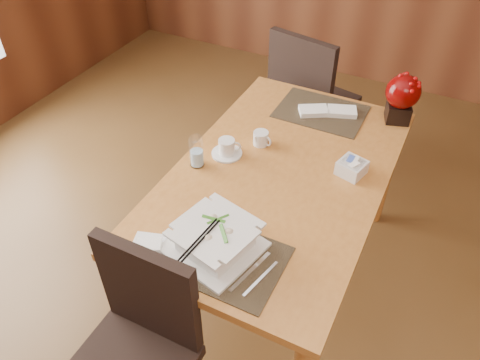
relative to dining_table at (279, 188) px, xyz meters
The scene contains 13 objects.
dining_table is the anchor object (origin of this frame).
placemat_near 0.56m from the dining_table, 90.00° to the right, with size 0.45×0.33×0.01m, color black.
placemat_far 0.56m from the dining_table, 90.00° to the left, with size 0.45×0.33×0.01m, color black.
soup_setting 0.55m from the dining_table, 94.40° to the right, with size 0.36×0.36×0.12m.
coffee_cup 0.31m from the dining_table, behind, with size 0.14×0.14×0.08m.
water_glass 0.42m from the dining_table, 161.38° to the right, with size 0.07×0.07×0.15m, color white.
creamer_jug 0.26m from the dining_table, 137.64° to the left, with size 0.09×0.09×0.07m, color silver, non-canonical shape.
sugar_caddy 0.34m from the dining_table, 25.23° to the left, with size 0.11×0.11×0.07m, color silver.
berry_decor 0.79m from the dining_table, 60.41° to the left, with size 0.17×0.17×0.25m.
napkins_far 0.56m from the dining_table, 85.20° to the left, with size 0.30×0.11×0.03m, color white, non-canonical shape.
bread_plate 0.69m from the dining_table, 113.07° to the right, with size 0.14×0.14×0.01m, color silver.
near_chair 0.90m from the dining_table, 102.37° to the right, with size 0.42×0.43×0.91m.
far_chair 1.02m from the dining_table, 102.29° to the left, with size 0.54×0.55×0.98m.
Camera 1 is at (0.55, -0.91, 2.11)m, focal length 35.00 mm.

